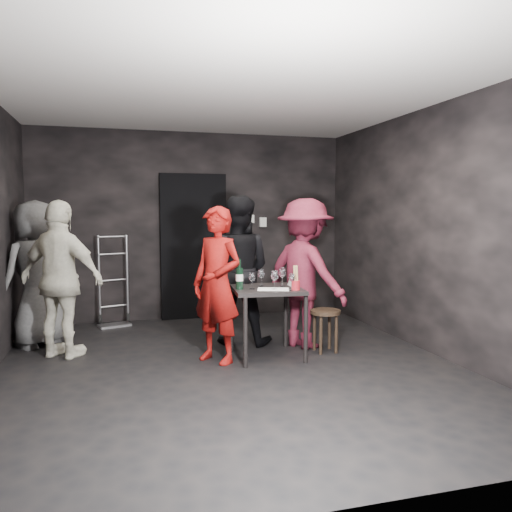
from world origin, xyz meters
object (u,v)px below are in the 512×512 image
object	(u,v)px
stool	(325,319)
server_red	(217,279)
bystander_grey	(36,265)
bystander_cream	(61,270)
woman_black	(237,258)
hand_truck	(114,309)
breadstick_cup	(296,278)
tasting_table	(267,297)
man_maroon	(305,263)
wine_bottle	(239,278)

from	to	relation	value
stool	server_red	world-z (taller)	server_red
stool	server_red	size ratio (longest dim) A/B	0.27
bystander_grey	bystander_cream	bearing A→B (deg)	77.74
server_red	bystander_cream	xyz separation A→B (m)	(-1.56, 0.59, 0.07)
stool	bystander_cream	size ratio (longest dim) A/B	0.25
woman_black	bystander_cream	size ratio (longest dim) A/B	1.07
stool	hand_truck	bearing A→B (deg)	138.73
bystander_grey	breadstick_cup	xyz separation A→B (m)	(2.67, -1.36, -0.08)
woman_black	bystander_cream	bearing A→B (deg)	26.75
stool	woman_black	bearing A→B (deg)	143.27
tasting_table	man_maroon	world-z (taller)	man_maroon
bystander_cream	breadstick_cup	bearing A→B (deg)	-166.23
tasting_table	server_red	world-z (taller)	server_red
server_red	breadstick_cup	distance (m)	0.81
tasting_table	woman_black	world-z (taller)	woman_black
tasting_table	server_red	xyz separation A→B (m)	(-0.54, -0.02, 0.22)
tasting_table	man_maroon	bearing A→B (deg)	27.35
tasting_table	woman_black	xyz separation A→B (m)	(-0.18, 0.65, 0.36)
hand_truck	tasting_table	size ratio (longest dim) A/B	1.65
woman_black	bystander_grey	xyz separation A→B (m)	(-2.25, 0.48, -0.06)
bystander_cream	breadstick_cup	distance (m)	2.48
tasting_table	breadstick_cup	distance (m)	0.40
stool	woman_black	xyz separation A→B (m)	(-0.86, 0.64, 0.64)
bystander_grey	server_red	bearing A→B (deg)	106.50
man_maroon	breadstick_cup	world-z (taller)	man_maroon
server_red	woman_black	xyz separation A→B (m)	(0.37, 0.67, 0.14)
bystander_cream	breadstick_cup	size ratio (longest dim) A/B	6.90
man_maroon	stool	bearing A→B (deg)	179.44
server_red	bystander_cream	size ratio (longest dim) A/B	0.92
hand_truck	server_red	xyz separation A→B (m)	(1.05, -2.02, 0.64)
tasting_table	bystander_grey	distance (m)	2.70
tasting_table	bystander_grey	world-z (taller)	bystander_grey
woman_black	stool	bearing A→B (deg)	167.59
server_red	woman_black	size ratio (longest dim) A/B	0.86
tasting_table	bystander_cream	size ratio (longest dim) A/B	0.40
breadstick_cup	stool	bearing A→B (deg)	28.74
server_red	bystander_grey	size ratio (longest dim) A/B	0.91
server_red	breadstick_cup	world-z (taller)	server_red
breadstick_cup	man_maroon	bearing A→B (deg)	59.49
breadstick_cup	woman_black	bearing A→B (deg)	115.34
tasting_table	bystander_cream	xyz separation A→B (m)	(-2.11, 0.57, 0.29)
woman_black	bystander_grey	distance (m)	2.30
hand_truck	bystander_grey	size ratio (longest dim) A/B	0.65
hand_truck	stool	world-z (taller)	hand_truck
woman_black	man_maroon	world-z (taller)	woman_black
stool	wine_bottle	distance (m)	1.11
hand_truck	server_red	bearing A→B (deg)	-79.96
stool	bystander_cream	world-z (taller)	bystander_cream
stool	wine_bottle	world-z (taller)	wine_bottle
man_maroon	server_red	bearing A→B (deg)	77.67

